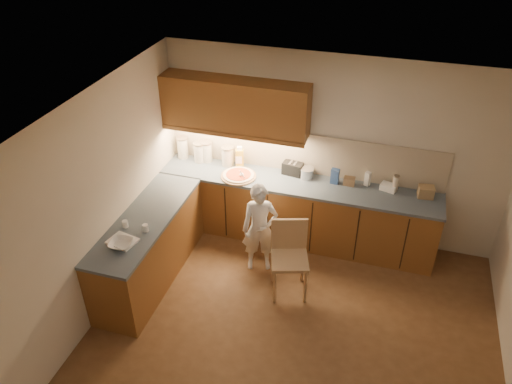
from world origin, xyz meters
TOP-DOWN VIEW (x-y plane):
  - room at (0.00, 0.00)m, footprint 4.54×4.50m
  - l_counter at (-0.92, 1.25)m, footprint 3.77×2.62m
  - backsplash at (-0.38, 1.99)m, footprint 3.75×0.02m
  - upper_cabinets at (-1.27, 1.82)m, footprint 1.95×0.36m
  - pizza_on_board at (-1.17, 1.60)m, footprint 0.48×0.48m
  - child at (-0.68, 0.97)m, footprint 0.53×0.43m
  - wooden_chair at (-0.23, 0.69)m, footprint 0.54×0.54m
  - mixing_bowl at (-1.95, -0.16)m, footprint 0.27×0.27m
  - canister_a at (-2.10, 1.89)m, footprint 0.16×0.16m
  - canister_b at (-1.83, 1.85)m, footprint 0.17×0.17m
  - canister_c at (-1.73, 1.88)m, footprint 0.16×0.16m
  - canister_d at (-1.41, 1.86)m, footprint 0.18×0.18m
  - oil_jug at (-1.23, 1.85)m, footprint 0.13×0.11m
  - toaster at (-0.49, 1.89)m, footprint 0.29×0.19m
  - steel_pot at (-0.29, 1.85)m, footprint 0.19×0.19m
  - blue_box at (0.10, 1.82)m, footprint 0.11×0.09m
  - card_box_a at (0.29, 1.84)m, footprint 0.15×0.11m
  - white_bottle at (0.52, 1.90)m, footprint 0.09×0.09m
  - flat_pack at (0.79, 1.86)m, footprint 0.23×0.19m
  - tall_jar at (0.87, 1.85)m, footprint 0.08×0.08m
  - card_box_b at (1.25, 1.83)m, footprint 0.21×0.17m
  - dough_cloth at (-1.97, -0.09)m, footprint 0.35×0.30m
  - spice_jar_a at (-2.08, 0.17)m, footprint 0.08×0.08m
  - spice_jar_b at (-1.82, 0.17)m, footprint 0.07×0.07m

SIDE VIEW (x-z plane):
  - l_counter at x=-0.92m, z-range 0.00..0.92m
  - wooden_chair at x=-0.23m, z-range 0.08..1.04m
  - child at x=-0.68m, z-range 0.00..1.24m
  - dough_cloth at x=-1.97m, z-range 0.92..0.94m
  - pizza_on_board at x=-1.17m, z-range 0.84..1.04m
  - mixing_bowl at x=-1.95m, z-range 0.92..0.98m
  - flat_pack at x=0.79m, z-range 0.92..1.00m
  - spice_jar_a at x=-2.08m, z-range 0.92..1.01m
  - spice_jar_b at x=-1.82m, z-range 0.92..1.01m
  - card_box_a at x=0.29m, z-range 0.92..1.02m
  - steel_pot at x=-0.29m, z-range 0.92..1.07m
  - card_box_b at x=1.25m, z-range 0.92..1.07m
  - toaster at x=-0.49m, z-range 0.92..1.09m
  - white_bottle at x=0.52m, z-range 0.92..1.11m
  - blue_box at x=0.10m, z-range 0.92..1.13m
  - tall_jar at x=0.87m, z-range 0.92..1.16m
  - canister_d at x=-1.41m, z-range 0.92..1.21m
  - canister_b at x=-1.83m, z-range 0.92..1.21m
  - oil_jug at x=-1.23m, z-range 0.91..1.23m
  - canister_c at x=-1.73m, z-range 0.92..1.23m
  - canister_a at x=-2.10m, z-range 0.92..1.24m
  - backsplash at x=-0.38m, z-range 0.92..1.50m
  - room at x=0.00m, z-range 0.37..2.99m
  - upper_cabinets at x=-1.27m, z-range 1.48..2.21m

